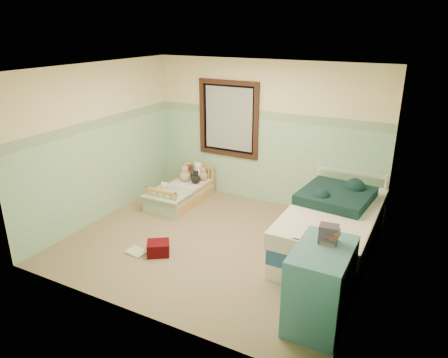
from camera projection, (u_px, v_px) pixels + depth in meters
The scene contains 30 objects.
floor at pixel (215, 244), 6.15m from camera, with size 4.20×3.60×0.02m, color brown.
ceiling at pixel (214, 68), 5.27m from camera, with size 4.20×3.60×0.02m, color white.
wall_back at pixel (265, 134), 7.20m from camera, with size 4.20×0.04×2.50m, color beige.
wall_front at pixel (129, 211), 4.22m from camera, with size 4.20×0.04×2.50m, color beige.
wall_left at pixel (100, 143), 6.63m from camera, with size 0.04×3.60×2.50m, color beige.
wall_right at pixel (374, 189), 4.79m from camera, with size 0.04×3.60×2.50m, color beige.
wainscot_mint at pixel (264, 162), 7.37m from camera, with size 4.20×0.01×1.50m, color #8CB091.
border_strip at pixel (266, 115), 7.08m from camera, with size 4.20×0.01×0.15m, color #46854D.
window_frame at pixel (228, 119), 7.41m from camera, with size 1.16×0.06×1.36m, color black.
window_blinds at pixel (229, 119), 7.42m from camera, with size 0.92×0.01×1.12m, color #B1B1AE.
toddler_bed_frame at pixel (182, 197), 7.55m from camera, with size 0.65×1.30×0.17m, color #C38B44.
toddler_mattress at pixel (182, 190), 7.50m from camera, with size 0.60×1.25×0.12m, color white.
patchwork_quilt at pixel (168, 194), 7.14m from camera, with size 0.71×0.65×0.03m, color #769DB8.
plush_bed_brown at pixel (189, 173), 7.93m from camera, with size 0.18×0.18×0.18m, color brown.
plush_bed_white at pixel (198, 173), 7.83m from camera, with size 0.22×0.22×0.22m, color white.
plush_bed_tan at pixel (185, 176), 7.72m from camera, with size 0.20×0.20×0.20m, color tan.
plush_bed_dark at pixel (196, 179), 7.62m from camera, with size 0.17×0.17×0.17m, color black.
plush_floor_cream at pixel (165, 194), 7.59m from camera, with size 0.24×0.24×0.24m, color white.
plush_floor_tan at pixel (164, 198), 7.42m from camera, with size 0.24×0.24×0.24m, color tan.
twin_bed_frame at pixel (330, 244), 5.90m from camera, with size 1.09×2.19×0.22m, color white.
twin_boxspring at pixel (332, 230), 5.83m from camera, with size 1.09×2.19×0.22m, color navy.
twin_mattress at pixel (333, 216), 5.75m from camera, with size 1.14×2.23×0.22m, color white.
teal_blanket at pixel (336, 196), 5.96m from camera, with size 0.93×0.99×0.14m, color black.
dresser at pixel (320, 286), 4.38m from camera, with size 0.56×0.89×0.89m, color teal.
book_stack at pixel (328, 234), 4.32m from camera, with size 0.19×0.15×0.19m, color brown.
red_pillow at pixel (158, 248), 5.82m from camera, with size 0.30×0.26×0.19m, color maroon.
floor_book at pixel (136, 252), 5.88m from camera, with size 0.29×0.22×0.03m, color #FBED44.
extra_plush_0 at pixel (188, 172), 7.99m from camera, with size 0.18×0.18×0.18m, color white.
extra_plush_1 at pixel (203, 176), 7.78m from camera, with size 0.17×0.17×0.17m, color tan.
extra_plush_2 at pixel (185, 174), 7.88m from camera, with size 0.17×0.17×0.17m, color brown.
Camera 1 is at (2.65, -4.74, 3.03)m, focal length 33.42 mm.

